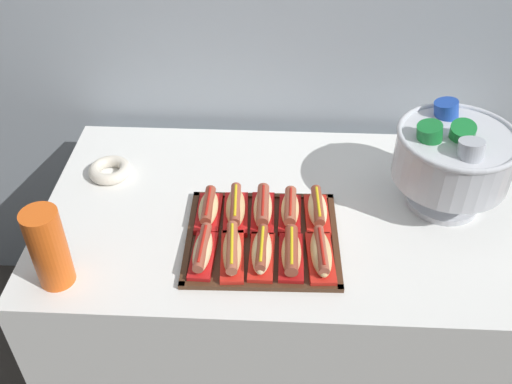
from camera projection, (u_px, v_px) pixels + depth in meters
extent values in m
plane|color=#38332D|center=(280.00, 368.00, 2.16)|extent=(10.00, 10.00, 0.00)
cube|color=white|center=(284.00, 295.00, 1.89)|extent=(1.39, 0.79, 0.74)
cylinder|color=black|center=(139.00, 298.00, 2.39)|extent=(0.05, 0.05, 0.04)
cylinder|color=black|center=(427.00, 309.00, 2.34)|extent=(0.05, 0.05, 0.04)
cube|color=#472B19|center=(262.00, 239.00, 1.56)|extent=(0.41, 0.37, 0.01)
cube|color=#472B19|center=(261.00, 286.00, 1.42)|extent=(0.41, 0.02, 0.01)
cube|color=#472B19|center=(263.00, 196.00, 1.69)|extent=(0.41, 0.02, 0.01)
cube|color=#472B19|center=(190.00, 236.00, 1.56)|extent=(0.02, 0.36, 0.01)
cube|color=#472B19|center=(335.00, 238.00, 1.55)|extent=(0.02, 0.36, 0.01)
cube|color=red|center=(203.00, 257.00, 1.49)|extent=(0.06, 0.17, 0.02)
ellipsoid|color=beige|center=(203.00, 250.00, 1.47)|extent=(0.05, 0.15, 0.04)
cylinder|color=#9E4C38|center=(202.00, 247.00, 1.47)|extent=(0.03, 0.16, 0.03)
cylinder|color=red|center=(202.00, 244.00, 1.46)|extent=(0.01, 0.13, 0.01)
cube|color=red|center=(232.00, 257.00, 1.49)|extent=(0.07, 0.18, 0.02)
ellipsoid|color=tan|center=(232.00, 251.00, 1.47)|extent=(0.06, 0.17, 0.04)
cylinder|color=#A8563D|center=(232.00, 247.00, 1.46)|extent=(0.04, 0.17, 0.03)
cylinder|color=yellow|center=(232.00, 243.00, 1.46)|extent=(0.02, 0.14, 0.01)
cube|color=red|center=(262.00, 258.00, 1.49)|extent=(0.07, 0.17, 0.02)
ellipsoid|color=beige|center=(262.00, 251.00, 1.47)|extent=(0.05, 0.16, 0.04)
cylinder|color=brown|center=(262.00, 247.00, 1.46)|extent=(0.03, 0.15, 0.03)
cylinder|color=yellow|center=(262.00, 244.00, 1.45)|extent=(0.01, 0.12, 0.01)
cube|color=#B21414|center=(291.00, 258.00, 1.48)|extent=(0.06, 0.17, 0.02)
ellipsoid|color=tan|center=(291.00, 253.00, 1.47)|extent=(0.05, 0.15, 0.04)
cylinder|color=brown|center=(291.00, 250.00, 1.47)|extent=(0.03, 0.15, 0.03)
cylinder|color=yellow|center=(292.00, 245.00, 1.46)|extent=(0.01, 0.13, 0.01)
cube|color=red|center=(320.00, 259.00, 1.48)|extent=(0.08, 0.18, 0.02)
ellipsoid|color=tan|center=(321.00, 253.00, 1.47)|extent=(0.06, 0.17, 0.04)
cylinder|color=#9E4C38|center=(321.00, 249.00, 1.46)|extent=(0.04, 0.15, 0.03)
cylinder|color=red|center=(322.00, 246.00, 1.45)|extent=(0.02, 0.13, 0.01)
cube|color=red|center=(209.00, 214.00, 1.62)|extent=(0.07, 0.16, 0.02)
ellipsoid|color=#E0BC7F|center=(208.00, 208.00, 1.60)|extent=(0.05, 0.15, 0.04)
cylinder|color=brown|center=(208.00, 205.00, 1.60)|extent=(0.03, 0.14, 0.03)
cylinder|color=red|center=(208.00, 201.00, 1.59)|extent=(0.01, 0.12, 0.01)
cube|color=red|center=(236.00, 214.00, 1.61)|extent=(0.07, 0.17, 0.02)
ellipsoid|color=tan|center=(236.00, 208.00, 1.60)|extent=(0.06, 0.16, 0.04)
cylinder|color=#9E4C38|center=(235.00, 204.00, 1.59)|extent=(0.04, 0.15, 0.03)
cylinder|color=yellow|center=(235.00, 200.00, 1.58)|extent=(0.01, 0.13, 0.01)
cube|color=#B21414|center=(263.00, 215.00, 1.61)|extent=(0.07, 0.17, 0.02)
ellipsoid|color=beige|center=(263.00, 208.00, 1.60)|extent=(0.05, 0.16, 0.04)
cylinder|color=#9E4C38|center=(263.00, 205.00, 1.59)|extent=(0.04, 0.15, 0.03)
cylinder|color=red|center=(263.00, 200.00, 1.58)|extent=(0.01, 0.13, 0.01)
cube|color=#B21414|center=(290.00, 215.00, 1.61)|extent=(0.06, 0.16, 0.02)
ellipsoid|color=#E0BC7F|center=(290.00, 209.00, 1.60)|extent=(0.05, 0.15, 0.04)
cylinder|color=#A8563D|center=(290.00, 206.00, 1.59)|extent=(0.03, 0.14, 0.03)
cylinder|color=red|center=(290.00, 202.00, 1.58)|extent=(0.01, 0.12, 0.01)
cube|color=red|center=(317.00, 216.00, 1.61)|extent=(0.07, 0.16, 0.02)
ellipsoid|color=beige|center=(317.00, 209.00, 1.59)|extent=(0.06, 0.15, 0.04)
cylinder|color=brown|center=(318.00, 205.00, 1.59)|extent=(0.03, 0.15, 0.03)
cylinder|color=yellow|center=(318.00, 202.00, 1.58)|extent=(0.01, 0.12, 0.01)
cylinder|color=silver|center=(442.00, 200.00, 1.67)|extent=(0.21, 0.21, 0.02)
cone|color=silver|center=(445.00, 187.00, 1.64)|extent=(0.07, 0.07, 0.08)
cylinder|color=silver|center=(454.00, 157.00, 1.57)|extent=(0.32, 0.32, 0.14)
torus|color=silver|center=(459.00, 136.00, 1.53)|extent=(0.33, 0.33, 0.02)
cylinder|color=#197A33|center=(460.00, 142.00, 1.54)|extent=(0.08, 0.10, 0.14)
cylinder|color=#1E47B2|center=(446.00, 121.00, 1.62)|extent=(0.09, 0.08, 0.14)
cylinder|color=#197A33|center=(429.00, 144.00, 1.53)|extent=(0.11, 0.09, 0.14)
cylinder|color=#B7BCC6|center=(469.00, 163.00, 1.47)|extent=(0.09, 0.11, 0.13)
cylinder|color=#EA5B19|center=(53.00, 263.00, 1.41)|extent=(0.09, 0.09, 0.12)
cylinder|color=#EA5B19|center=(52.00, 257.00, 1.40)|extent=(0.09, 0.09, 0.12)
cylinder|color=#EA5B19|center=(50.00, 251.00, 1.39)|extent=(0.09, 0.09, 0.12)
cylinder|color=#EA5B19|center=(48.00, 245.00, 1.37)|extent=(0.09, 0.09, 0.12)
cylinder|color=#EA5B19|center=(46.00, 239.00, 1.36)|extent=(0.09, 0.09, 0.12)
cylinder|color=#EA5B19|center=(43.00, 232.00, 1.35)|extent=(0.09, 0.09, 0.12)
torus|color=silver|center=(110.00, 170.00, 1.77)|extent=(0.13, 0.13, 0.04)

